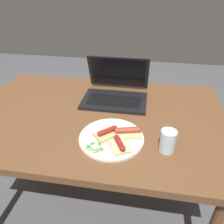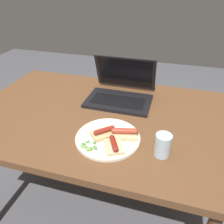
{
  "view_description": "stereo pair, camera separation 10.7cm",
  "coord_description": "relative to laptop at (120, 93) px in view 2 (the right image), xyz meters",
  "views": [
    {
      "loc": [
        0.25,
        -0.95,
        1.35
      ],
      "look_at": [
        0.1,
        -0.06,
        0.78
      ],
      "focal_mm": 35.0,
      "sensor_mm": 36.0,
      "label": 1
    },
    {
      "loc": [
        0.35,
        -0.93,
        1.35
      ],
      "look_at": [
        0.1,
        -0.06,
        0.78
      ],
      "focal_mm": 35.0,
      "sensor_mm": 36.0,
      "label": 2
    }
  ],
  "objects": [
    {
      "name": "ground_plane",
      "position": [
        -0.08,
        -0.18,
        -0.77
      ],
      "size": [
        6.0,
        6.0,
        0.0
      ],
      "primitive_type": "plane",
      "color": "#4C4C51"
    },
    {
      "name": "desk",
      "position": [
        -0.08,
        -0.18,
        -0.1
      ],
      "size": [
        1.37,
        0.89,
        0.72
      ],
      "color": "brown",
      "rests_on": "ground_plane"
    },
    {
      "name": "laptop",
      "position": [
        0.0,
        0.0,
        0.0
      ],
      "size": [
        0.37,
        0.31,
        0.23
      ],
      "color": "black",
      "rests_on": "desk"
    },
    {
      "name": "sausage_toast_right",
      "position": [
        0.11,
        -0.36,
        -0.01
      ],
      "size": [
        0.13,
        0.1,
        0.05
      ],
      "rotation": [
        0.0,
        0.0,
        3.39
      ],
      "color": "#D6B784",
      "rests_on": "plate"
    },
    {
      "name": "sausage_toast_left",
      "position": [
        0.02,
        -0.37,
        -0.02
      ],
      "size": [
        0.14,
        0.13,
        0.04
      ],
      "rotation": [
        0.0,
        0.0,
        3.89
      ],
      "color": "tan",
      "rests_on": "plate"
    },
    {
      "name": "salad_pile",
      "position": [
        -0.02,
        -0.47,
        -0.03
      ],
      "size": [
        0.08,
        0.07,
        0.01
      ],
      "color": "#709E4C",
      "rests_on": "plate"
    },
    {
      "name": "drinking_glass",
      "position": [
        0.28,
        -0.41,
        0.01
      ],
      "size": [
        0.07,
        0.07,
        0.1
      ],
      "color": "silver",
      "rests_on": "desk"
    },
    {
      "name": "plate",
      "position": [
        0.04,
        -0.38,
        -0.03
      ],
      "size": [
        0.29,
        0.29,
        0.02
      ],
      "color": "silver",
      "rests_on": "desk"
    },
    {
      "name": "sausage_toast_middle",
      "position": [
        0.08,
        -0.44,
        -0.02
      ],
      "size": [
        0.11,
        0.12,
        0.04
      ],
      "rotation": [
        0.0,
        0.0,
        5.19
      ],
      "color": "#D6B784",
      "rests_on": "plate"
    }
  ]
}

